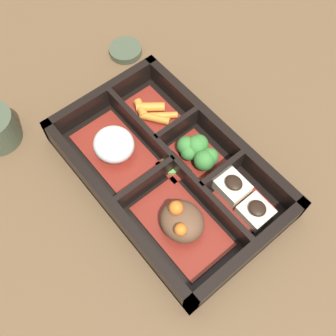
% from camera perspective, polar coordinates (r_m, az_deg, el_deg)
% --- Properties ---
extents(ground_plane, '(3.00, 3.00, 0.00)m').
position_cam_1_polar(ground_plane, '(0.58, -0.00, -1.15)').
color(ground_plane, brown).
extents(bento_base, '(0.34, 0.21, 0.01)m').
position_cam_1_polar(bento_base, '(0.58, -0.00, -0.93)').
color(bento_base, black).
rests_on(bento_base, ground_plane).
extents(bento_rim, '(0.34, 0.21, 0.05)m').
position_cam_1_polar(bento_rim, '(0.56, 0.26, 0.06)').
color(bento_rim, black).
rests_on(bento_rim, ground_plane).
extents(bowl_stew, '(0.13, 0.08, 0.05)m').
position_cam_1_polar(bowl_stew, '(0.52, 2.00, -7.90)').
color(bowl_stew, maroon).
rests_on(bowl_stew, bento_base).
extents(bowl_rice, '(0.13, 0.08, 0.04)m').
position_cam_1_polar(bowl_rice, '(0.58, -7.80, 3.11)').
color(bowl_rice, maroon).
rests_on(bowl_rice, bento_base).
extents(bowl_tofu, '(0.09, 0.06, 0.03)m').
position_cam_1_polar(bowl_tofu, '(0.55, 10.78, -4.42)').
color(bowl_tofu, maroon).
rests_on(bowl_tofu, bento_base).
extents(bowl_greens, '(0.08, 0.06, 0.04)m').
position_cam_1_polar(bowl_greens, '(0.57, 4.29, 2.43)').
color(bowl_greens, maroon).
rests_on(bowl_greens, bento_base).
extents(bowl_carrots, '(0.09, 0.06, 0.02)m').
position_cam_1_polar(bowl_carrots, '(0.62, -2.29, 8.10)').
color(bowl_carrots, maroon).
rests_on(bowl_carrots, bento_base).
extents(bowl_pickles, '(0.04, 0.03, 0.01)m').
position_cam_1_polar(bowl_pickles, '(0.57, 0.54, 0.21)').
color(bowl_pickles, maroon).
rests_on(bowl_pickles, bento_base).
extents(sauce_dish, '(0.06, 0.06, 0.01)m').
position_cam_1_polar(sauce_dish, '(0.73, -6.19, 16.62)').
color(sauce_dish, '#424C38').
rests_on(sauce_dish, ground_plane).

